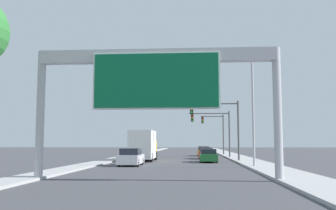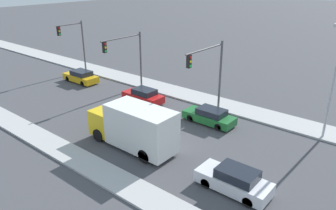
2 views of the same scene
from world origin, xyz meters
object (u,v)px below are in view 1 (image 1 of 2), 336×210
object	(u,v)px
car_near_right	(131,157)
traffic_light_near_intersection	(222,120)
traffic_light_mid_block	(216,126)
street_lamp_right	(249,102)
car_far_right	(206,153)
truck_box_primary	(143,146)
traffic_light_far_intersection	(216,128)
car_far_center	(208,156)
sign_gantry	(156,77)
car_near_center	(204,151)

from	to	relation	value
car_near_right	traffic_light_near_intersection	xyz separation A→B (m)	(8.52, 7.26, 3.71)
traffic_light_mid_block	street_lamp_right	bearing A→B (deg)	-85.37
car_far_right	car_near_right	bearing A→B (deg)	-116.73
truck_box_primary	traffic_light_far_intersection	world-z (taller)	traffic_light_far_intersection
car_far_center	traffic_light_mid_block	size ratio (longest dim) A/B	0.73
truck_box_primary	street_lamp_right	distance (m)	14.83
car_near_right	car_far_center	bearing A→B (deg)	41.39
traffic_light_near_intersection	traffic_light_mid_block	xyz separation A→B (m)	(-0.03, 10.00, -0.17)
traffic_light_mid_block	street_lamp_right	world-z (taller)	street_lamp_right
sign_gantry	car_far_right	size ratio (longest dim) A/B	3.13
traffic_light_far_intersection	car_near_right	bearing A→B (deg)	-108.54
car_far_center	truck_box_primary	size ratio (longest dim) A/B	0.62
sign_gantry	traffic_light_mid_block	bearing A→B (deg)	80.60
sign_gantry	car_far_center	distance (m)	19.96
sign_gantry	car_near_center	xyz separation A→B (m)	(3.50, 36.76, -4.86)
car_near_right	truck_box_primary	world-z (taller)	truck_box_primary
traffic_light_mid_block	car_near_center	bearing A→B (deg)	102.61
car_far_center	traffic_light_near_intersection	size ratio (longest dim) A/B	0.70
truck_box_primary	car_near_right	bearing A→B (deg)	-90.00
car_near_right	street_lamp_right	world-z (taller)	street_lamp_right
car_near_center	car_near_right	bearing A→B (deg)	-106.32
sign_gantry	car_far_right	world-z (taller)	sign_gantry
street_lamp_right	traffic_light_far_intersection	bearing A→B (deg)	91.77
car_far_center	traffic_light_near_intersection	bearing A→B (deg)	35.79
car_far_right	traffic_light_far_intersection	world-z (taller)	traffic_light_far_intersection
traffic_light_near_intersection	car_far_center	bearing A→B (deg)	-144.21
traffic_light_far_intersection	street_lamp_right	world-z (taller)	street_lamp_right
car_near_right	truck_box_primary	size ratio (longest dim) A/B	0.61
traffic_light_far_intersection	street_lamp_right	bearing A→B (deg)	-88.23
car_far_center	car_near_right	distance (m)	9.33
traffic_light_mid_block	traffic_light_far_intersection	bearing A→B (deg)	86.24
sign_gantry	car_far_right	distance (m)	27.42
car_near_center	sign_gantry	bearing A→B (deg)	-95.44
car_near_right	traffic_light_mid_block	size ratio (longest dim) A/B	0.71
car_far_center	street_lamp_right	distance (m)	10.00
traffic_light_near_intersection	traffic_light_far_intersection	bearing A→B (deg)	88.20
car_near_right	car_far_right	bearing A→B (deg)	63.27
car_far_right	traffic_light_far_intersection	xyz separation A→B (m)	(2.14, 13.36, 3.62)
traffic_light_mid_block	sign_gantry	bearing A→B (deg)	-99.40
sign_gantry	traffic_light_far_intersection	size ratio (longest dim) A/B	2.06
car_far_center	traffic_light_near_intersection	world-z (taller)	traffic_light_near_intersection
car_far_center	car_far_right	distance (m)	7.73
traffic_light_mid_block	traffic_light_far_intersection	distance (m)	10.02
truck_box_primary	street_lamp_right	bearing A→B (deg)	-45.58
truck_box_primary	traffic_light_mid_block	bearing A→B (deg)	47.03
car_far_right	car_near_center	world-z (taller)	car_near_center
traffic_light_near_intersection	street_lamp_right	size ratio (longest dim) A/B	0.71
car_near_center	traffic_light_far_intersection	size ratio (longest dim) A/B	0.71
traffic_light_near_intersection	street_lamp_right	bearing A→B (deg)	-80.69
traffic_light_far_intersection	car_far_center	bearing A→B (deg)	-95.80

